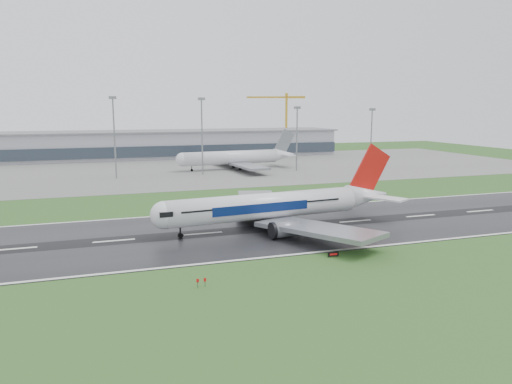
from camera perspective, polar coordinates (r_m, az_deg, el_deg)
name	(u,v)px	position (r m, az deg, el deg)	size (l,w,h in m)	color
ground	(203,234)	(113.43, -6.23, -4.93)	(520.00, 520.00, 0.00)	#27511E
runway	(203,234)	(113.42, -6.24, -4.91)	(400.00, 45.00, 0.10)	black
apron	(148,170)	(235.23, -12.65, 2.58)	(400.00, 130.00, 0.08)	slate
terminal	(137,145)	(294.01, -13.89, 5.40)	(240.00, 36.00, 15.00)	#9597A0
main_airliner	(281,189)	(117.21, 2.95, 0.34)	(63.56, 60.54, 18.77)	white
parked_airliner	(236,150)	(231.61, -2.43, 4.95)	(61.56, 57.31, 18.04)	silver
tower_crane	(286,122)	(331.25, 3.59, 8.23)	(39.34, 2.15, 39.26)	gold
runway_sign	(333,254)	(96.74, 9.10, -7.29)	(2.30, 0.26, 1.04)	black
floodmast_2	(115,139)	(207.88, -16.35, 5.98)	(0.64, 0.64, 32.50)	gray
floodmast_3	(202,138)	(212.33, -6.38, 6.35)	(0.64, 0.64, 32.25)	gray
floodmast_4	(297,140)	(225.91, 4.84, 6.12)	(0.64, 0.64, 28.56)	gray
floodmast_5	(371,139)	(244.06, 13.42, 6.06)	(0.64, 0.64, 27.73)	gray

